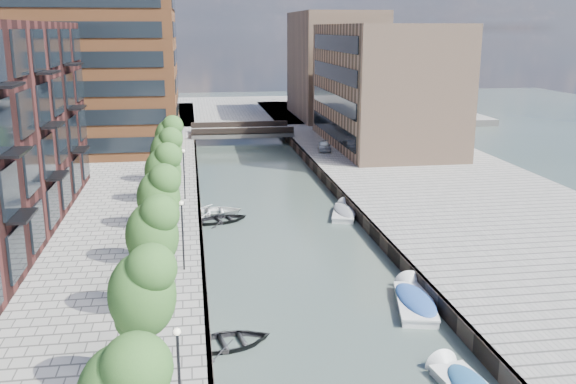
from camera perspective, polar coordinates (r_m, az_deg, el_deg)
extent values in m
plane|color=#38473F|center=(53.75, -1.39, -1.35)|extent=(300.00, 300.00, 0.00)
cube|color=gray|center=(57.78, 14.55, -0.18)|extent=(20.00, 140.00, 1.00)
cube|color=#332823|center=(53.22, -7.93, -1.08)|extent=(0.25, 140.00, 1.00)
cube|color=#332823|center=(54.69, 4.96, -0.58)|extent=(0.25, 140.00, 1.00)
cube|color=gray|center=(112.40, -5.32, 7.12)|extent=(80.00, 40.00, 1.00)
cube|color=brown|center=(77.06, -17.08, 14.84)|extent=(18.00, 18.00, 30.00)
cube|color=tan|center=(76.98, 8.48, 9.33)|extent=(12.00, 25.00, 14.00)
cube|color=tan|center=(102.00, 4.17, 11.21)|extent=(12.00, 20.00, 16.00)
cube|color=gray|center=(84.63, -4.17, 5.32)|extent=(13.00, 6.00, 0.60)
cube|color=#332823|center=(81.78, -4.02, 5.43)|extent=(13.00, 0.40, 0.80)
cube|color=#332823|center=(87.30, -4.33, 5.99)|extent=(13.00, 0.40, 0.80)
cylinder|color=#382619|center=(25.41, -12.52, -14.07)|extent=(0.20, 0.20, 3.20)
ellipsoid|color=#28551F|center=(24.24, -12.87, -8.39)|extent=(2.50, 2.50, 3.25)
cylinder|color=#382619|center=(31.73, -11.74, -8.08)|extent=(0.20, 0.20, 3.20)
ellipsoid|color=#28551F|center=(30.81, -12.00, -3.38)|extent=(2.50, 2.50, 3.25)
cylinder|color=#382619|center=(38.30, -11.25, -4.11)|extent=(0.20, 0.20, 3.20)
ellipsoid|color=#28551F|center=(37.54, -11.45, -0.16)|extent=(2.50, 2.50, 3.25)
cylinder|color=#382619|center=(44.99, -10.90, -1.31)|extent=(0.20, 0.20, 3.20)
ellipsoid|color=#28551F|center=(44.35, -11.06, 2.09)|extent=(2.50, 2.50, 3.25)
cylinder|color=#382619|center=(51.77, -10.64, 0.77)|extent=(0.20, 0.20, 3.20)
ellipsoid|color=#28551F|center=(51.21, -10.78, 3.73)|extent=(2.50, 2.50, 3.25)
cylinder|color=#382619|center=(58.60, -10.44, 2.36)|extent=(0.20, 0.20, 3.20)
ellipsoid|color=#28551F|center=(58.10, -10.57, 4.99)|extent=(2.50, 2.50, 3.25)
sphere|color=#FFF2CC|center=(21.57, -9.84, -12.14)|extent=(0.24, 0.24, 0.24)
cylinder|color=black|center=(37.18, -9.33, -3.93)|extent=(0.10, 0.10, 4.00)
sphere|color=#FFF2CC|center=(36.60, -9.46, -0.96)|extent=(0.24, 0.24, 0.24)
cylinder|color=black|center=(52.62, -9.22, 1.50)|extent=(0.10, 0.10, 4.00)
sphere|color=#FFF2CC|center=(52.22, -9.30, 3.64)|extent=(0.24, 0.24, 0.24)
imported|color=#242427|center=(31.25, -5.26, -13.45)|extent=(4.64, 3.73, 0.85)
imported|color=white|center=(51.88, -6.72, -2.02)|extent=(5.03, 3.81, 0.98)
imported|color=black|center=(49.98, -5.85, -2.64)|extent=(4.73, 3.97, 0.84)
cone|color=silver|center=(29.83, 13.85, -15.09)|extent=(1.67, 1.03, 1.58)
cube|color=silver|center=(35.53, 11.23, -10.01)|extent=(2.89, 5.22, 0.70)
cube|color=silver|center=(35.38, 11.26, -9.46)|extent=(3.00, 5.34, 0.11)
cone|color=silver|center=(37.76, 10.81, -8.40)|extent=(1.99, 1.35, 1.82)
ellipsoid|color=#214797|center=(35.36, 11.26, -9.38)|extent=(2.69, 4.77, 0.60)
cube|color=silver|center=(51.40, 5.02, -2.08)|extent=(2.83, 4.69, 0.62)
cube|color=silver|center=(51.30, 5.03, -1.72)|extent=(2.93, 4.81, 0.10)
cone|color=silver|center=(53.50, 5.15, -1.37)|extent=(1.81, 1.30, 1.63)
ellipsoid|color=slate|center=(51.29, 5.03, -1.67)|extent=(2.63, 4.30, 0.54)
imported|color=silver|center=(73.16, 3.24, 4.14)|extent=(1.89, 3.65, 1.19)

